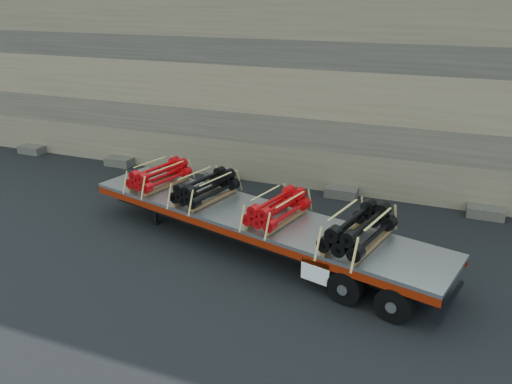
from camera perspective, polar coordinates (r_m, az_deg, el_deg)
ground at (r=15.57m, az=-1.31°, el=-5.65°), size 120.00×120.00×0.00m
rock_wall at (r=20.29m, az=5.84°, el=11.30°), size 44.00×3.00×7.00m
trailer at (r=14.88m, az=-0.13°, el=-4.52°), size 11.72×4.99×1.15m
bundle_front at (r=16.92m, az=-10.95°, el=1.87°), size 1.50×2.24×0.73m
bundle_midfront at (r=15.58m, az=-5.77°, el=0.45°), size 1.55×2.31×0.75m
bundle_midrear at (r=14.08m, az=2.46°, el=-1.93°), size 1.49×2.22×0.72m
bundle_rear at (r=13.00m, az=11.68°, el=-4.27°), size 1.70×2.55×0.83m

